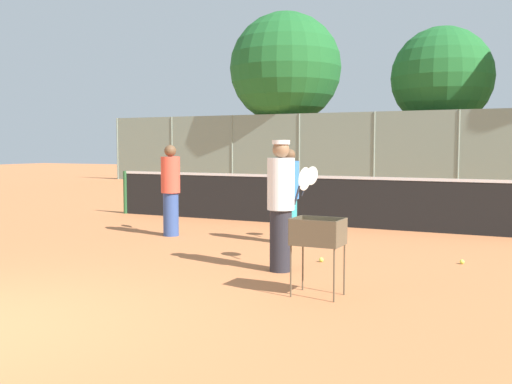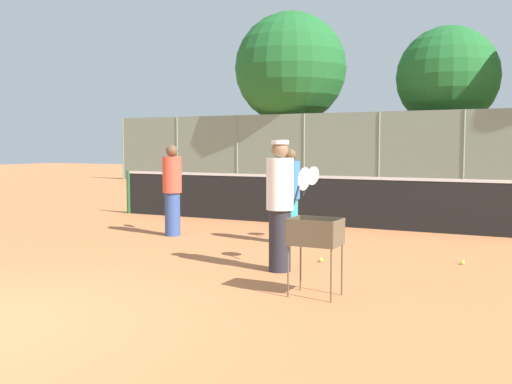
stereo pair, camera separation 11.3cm
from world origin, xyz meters
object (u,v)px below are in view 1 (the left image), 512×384
player_yellow_shirt (281,204)px  player_white_outfit (171,189)px  tennis_net (299,199)px  ball_cart (318,238)px  parked_car (424,169)px  player_red_cap (290,195)px

player_yellow_shirt → player_white_outfit: bearing=71.9°
tennis_net → ball_cart: size_ratio=10.68×
player_white_outfit → tennis_net: bearing=-66.2°
parked_car → ball_cart: bearing=-82.5°
player_red_cap → player_white_outfit: bearing=120.7°
tennis_net → player_yellow_shirt: (1.63, -4.62, 0.37)m
player_white_outfit → ball_cart: 5.11m
player_yellow_shirt → ball_cart: bearing=-124.3°
tennis_net → parked_car: 15.57m
player_yellow_shirt → ball_cart: 1.42m
player_white_outfit → player_yellow_shirt: (3.17, -2.01, 0.04)m
tennis_net → parked_car: parked_car is taller
ball_cart → parked_car: 21.43m
player_white_outfit → player_red_cap: (2.37, 0.17, -0.03)m
player_red_cap → player_yellow_shirt: (0.80, -2.18, 0.07)m
player_red_cap → ball_cart: 3.66m
parked_car → player_white_outfit: bearing=-94.1°
player_yellow_shirt → tennis_net: bearing=33.7°
player_red_cap → player_yellow_shirt: size_ratio=0.93×
player_yellow_shirt → ball_cart: size_ratio=2.00×
player_yellow_shirt → player_red_cap: bearing=34.6°
player_white_outfit → parked_car: bearing=-39.8°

